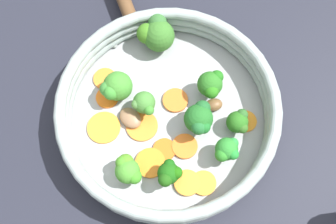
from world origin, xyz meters
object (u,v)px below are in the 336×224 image
object	(u,v)px
broccoli_floret_3	(156,34)
broccoli_floret_8	(128,170)
carrot_slice_9	(185,146)
carrot_slice_10	(175,100)
broccoli_floret_0	(227,150)
broccoli_floret_1	(116,87)
mushroom_piece_1	(130,118)
carrot_slice_7	(107,98)
carrot_slice_2	(204,183)
broccoli_floret_2	(238,122)
carrot_slice_8	(104,128)
broccoli_floret_6	(211,84)
broccoli_floret_5	(199,119)
carrot_slice_5	(164,150)
broccoli_floret_7	(144,103)
carrot_slice_3	(142,126)
carrot_slice_4	(150,163)
carrot_slice_1	(105,79)
carrot_slice_6	(187,183)
broccoli_floret_4	(169,174)
carrot_slice_0	(245,121)
skillet	(168,117)
mushroom_piece_0	(214,105)

from	to	relation	value
broccoli_floret_3	broccoli_floret_8	xyz separation A→B (m)	(0.20, -0.06, -0.01)
carrot_slice_9	broccoli_floret_3	world-z (taller)	broccoli_floret_3
carrot_slice_10	broccoli_floret_0	xyz separation A→B (m)	(0.09, 0.06, 0.03)
broccoli_floret_0	broccoli_floret_1	size ratio (longest dim) A/B	0.89
broccoli_floret_1	mushroom_piece_1	size ratio (longest dim) A/B	1.38
carrot_slice_7	carrot_slice_10	world-z (taller)	same
carrot_slice_2	broccoli_floret_8	bearing A→B (deg)	-104.36
broccoli_floret_2	broccoli_floret_8	world-z (taller)	broccoli_floret_8
carrot_slice_7	carrot_slice_10	xyz separation A→B (m)	(0.02, 0.10, 0.00)
carrot_slice_9	carrot_slice_10	size ratio (longest dim) A/B	0.97
carrot_slice_9	carrot_slice_10	world-z (taller)	same
carrot_slice_10	broccoli_floret_0	size ratio (longest dim) A/B	0.86
carrot_slice_8	broccoli_floret_6	bearing A→B (deg)	102.81
broccoli_floret_5	broccoli_floret_6	size ratio (longest dim) A/B	1.04
carrot_slice_5	broccoli_floret_6	bearing A→B (deg)	136.29
carrot_slice_10	broccoli_floret_5	xyz separation A→B (m)	(0.04, 0.03, 0.03)
carrot_slice_7	broccoli_floret_7	world-z (taller)	broccoli_floret_7
carrot_slice_3	broccoli_floret_0	world-z (taller)	broccoli_floret_0
carrot_slice_2	broccoli_floret_1	xyz separation A→B (m)	(-0.14, -0.11, 0.03)
carrot_slice_9	broccoli_floret_7	xyz separation A→B (m)	(-0.06, -0.05, 0.02)
broccoli_floret_5	broccoli_floret_7	xyz separation A→B (m)	(-0.03, -0.07, -0.01)
carrot_slice_2	broccoli_floret_0	world-z (taller)	broccoli_floret_0
broccoli_floret_6	broccoli_floret_7	world-z (taller)	broccoli_floret_6
carrot_slice_4	broccoli_floret_5	distance (m)	0.09
carrot_slice_2	broccoli_floret_5	distance (m)	0.09
carrot_slice_3	carrot_slice_4	bearing A→B (deg)	6.65
broccoli_floret_1	broccoli_floret_5	world-z (taller)	broccoli_floret_5
carrot_slice_1	broccoli_floret_7	bearing A→B (deg)	44.64
carrot_slice_3	carrot_slice_7	size ratio (longest dim) A/B	1.37
carrot_slice_4	carrot_slice_6	world-z (taller)	same
carrot_slice_3	carrot_slice_8	xyz separation A→B (m)	(-0.00, -0.05, -0.00)
carrot_slice_1	broccoli_floret_8	distance (m)	0.15
broccoli_floret_4	carrot_slice_5	bearing A→B (deg)	-177.66
carrot_slice_0	broccoli_floret_6	bearing A→B (deg)	-137.40
broccoli_floret_2	broccoli_floret_0	bearing A→B (deg)	-31.03
carrot_slice_2	broccoli_floret_2	size ratio (longest dim) A/B	0.94
skillet	carrot_slice_2	size ratio (longest dim) A/B	8.53
carrot_slice_3	carrot_slice_5	xyz separation A→B (m)	(0.04, 0.03, 0.00)
broccoli_floret_8	carrot_slice_9	bearing A→B (deg)	109.54
carrot_slice_3	broccoli_floret_6	world-z (taller)	broccoli_floret_6
carrot_slice_4	skillet	bearing A→B (deg)	154.16
carrot_slice_8	broccoli_floret_2	size ratio (longest dim) A/B	1.30
carrot_slice_7	broccoli_floret_5	distance (m)	0.14
carrot_slice_8	carrot_slice_7	bearing A→B (deg)	170.13
carrot_slice_7	broccoli_floret_1	distance (m)	0.03
carrot_slice_2	carrot_slice_5	bearing A→B (deg)	-137.89
carrot_slice_1	carrot_slice_6	bearing A→B (deg)	31.01
carrot_slice_7	carrot_slice_10	bearing A→B (deg)	80.63
broccoli_floret_3	broccoli_floret_1	bearing A→B (deg)	-39.82
skillet	mushroom_piece_0	size ratio (longest dim) A/B	11.62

